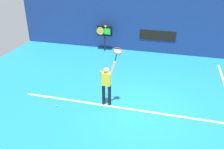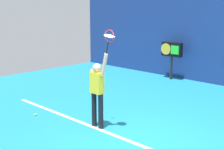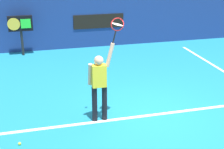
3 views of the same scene
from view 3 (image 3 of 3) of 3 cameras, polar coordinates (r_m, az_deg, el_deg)
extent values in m
plane|color=teal|center=(8.47, 7.11, -7.03)|extent=(18.00, 18.00, 0.00)
cube|color=navy|center=(14.05, -2.52, 12.03)|extent=(18.00, 0.20, 3.53)
cube|color=black|center=(14.05, -2.38, 9.40)|extent=(2.20, 0.03, 0.60)
cube|color=white|center=(8.43, 7.22, -7.13)|extent=(10.00, 0.10, 0.01)
cylinder|color=black|center=(7.91, -3.10, -5.27)|extent=(0.13, 0.13, 0.92)
cylinder|color=black|center=(7.96, -1.33, -5.08)|extent=(0.13, 0.13, 0.92)
cube|color=yellow|center=(7.64, -2.33, -0.22)|extent=(0.34, 0.20, 0.55)
sphere|color=#D8A884|center=(7.51, -2.37, 2.52)|extent=(0.22, 0.22, 0.22)
cylinder|color=#D8A884|center=(7.53, -0.37, 3.48)|extent=(0.23, 0.09, 0.58)
cylinder|color=#D8A884|center=(7.67, -3.92, 0.03)|extent=(0.09, 0.23, 0.58)
cylinder|color=black|center=(7.44, 0.42, 6.68)|extent=(0.11, 0.03, 0.30)
torus|color=red|center=(7.39, 0.97, 8.87)|extent=(0.38, 0.02, 0.38)
cylinder|color=silver|center=(7.39, 0.97, 8.87)|extent=(0.26, 0.27, 0.07)
cylinder|color=black|center=(13.48, -15.61, 5.38)|extent=(0.10, 0.10, 1.00)
cube|color=black|center=(13.29, -15.95, 8.71)|extent=(0.95, 0.18, 0.60)
cylinder|color=gold|center=(13.20, -17.04, 8.52)|extent=(0.48, 0.02, 0.48)
cube|color=#26D833|center=(13.19, -15.04, 8.71)|extent=(0.38, 0.02, 0.36)
sphere|color=#CCE033|center=(7.46, -16.05, -11.69)|extent=(0.07, 0.07, 0.07)
camera|label=1|loc=(4.38, 101.12, 19.39)|focal=39.26mm
camera|label=2|loc=(7.49, 62.35, 3.04)|focal=51.27mm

